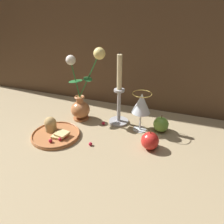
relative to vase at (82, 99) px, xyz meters
name	(u,v)px	position (x,y,z in m)	size (l,w,h in m)	color
ground_plane	(102,134)	(0.14, -0.10, -0.11)	(2.40, 2.40, 0.00)	#9E8966
vase	(82,99)	(0.00, 0.00, 0.00)	(0.19, 0.09, 0.36)	#B77042
plate_with_pastries	(55,132)	(-0.05, -0.18, -0.09)	(0.21, 0.21, 0.08)	#B77042
wine_glass	(141,104)	(0.29, 0.00, 0.02)	(0.08, 0.08, 0.18)	silver
candlestick	(119,100)	(0.18, 0.03, 0.01)	(0.10, 0.10, 0.34)	#A3A3A8
apple_beside_vase	(150,141)	(0.36, -0.12, -0.07)	(0.07, 0.07, 0.08)	red
apple_near_glass	(161,124)	(0.38, 0.02, -0.08)	(0.07, 0.07, 0.08)	#669938
berry_near_plate	(103,123)	(0.12, -0.02, -0.10)	(0.02, 0.02, 0.02)	#AD192D
berry_front_center	(90,144)	(0.13, -0.19, -0.10)	(0.02, 0.02, 0.02)	#AD192D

